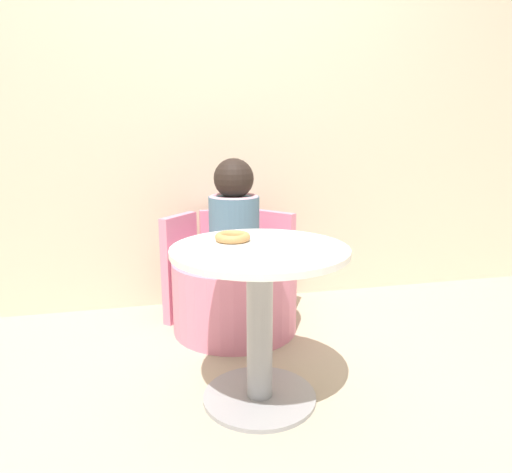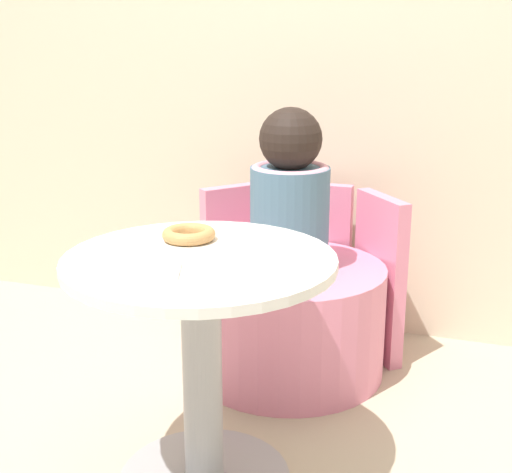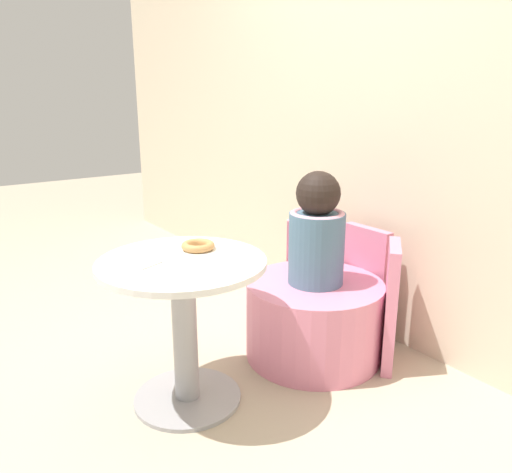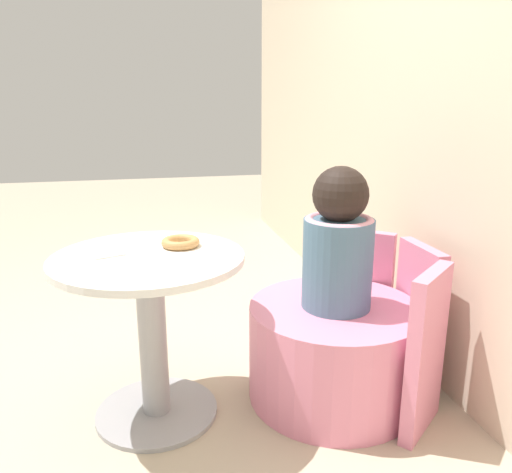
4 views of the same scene
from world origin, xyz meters
The scene contains 8 objects.
ground_plane centered at (0.00, 0.00, 0.00)m, with size 12.00×12.00×0.00m, color #B7A88E.
back_wall centered at (0.00, 1.13, 1.20)m, with size 6.00×0.06×2.40m.
round_table centered at (0.01, -0.04, 0.42)m, with size 0.67×0.67×0.63m.
tub_chair centered at (0.04, 0.65, 0.19)m, with size 0.66×0.66×0.38m.
booth_backrest centered at (0.04, 0.92, 0.30)m, with size 0.76×0.28×0.60m.
child_figure centered at (0.04, 0.65, 0.63)m, with size 0.26×0.26×0.53m.
donut centered at (-0.07, 0.08, 0.64)m, with size 0.14×0.14×0.03m.
paper_napkin centered at (-0.03, -0.18, 0.63)m, with size 0.13×0.13×0.01m.
Camera 1 is at (-0.37, -1.63, 1.04)m, focal length 32.00 mm.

